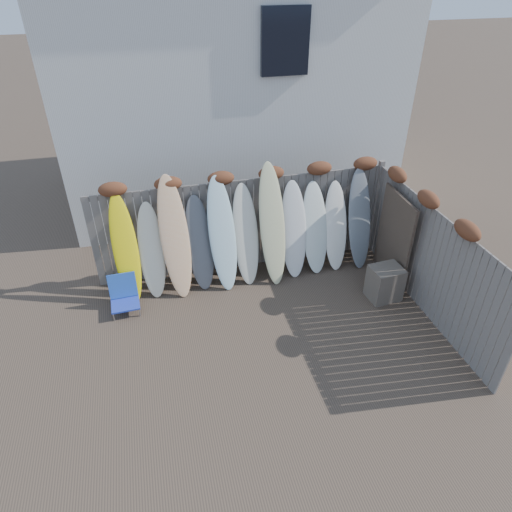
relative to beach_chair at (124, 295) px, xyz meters
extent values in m
plane|color=#493A2D|center=(2.49, -1.52, -0.32)|extent=(80.00, 80.00, 0.00)
cube|color=slate|center=(2.49, 0.88, 0.68)|extent=(6.00, 0.10, 2.00)
cube|color=slate|center=(5.49, 0.88, 0.73)|extent=(0.10, 0.10, 2.10)
ellipsoid|color=brown|center=(0.09, 0.84, 1.78)|extent=(0.52, 0.28, 0.28)
ellipsoid|color=brown|center=(1.09, 0.84, 1.78)|extent=(0.52, 0.28, 0.28)
ellipsoid|color=brown|center=(2.09, 0.84, 1.78)|extent=(0.52, 0.28, 0.28)
ellipsoid|color=brown|center=(3.09, 0.84, 1.78)|extent=(0.52, 0.28, 0.28)
ellipsoid|color=brown|center=(4.09, 0.84, 1.78)|extent=(0.52, 0.28, 0.28)
ellipsoid|color=brown|center=(5.09, 0.84, 1.78)|extent=(0.52, 0.28, 0.28)
cube|color=slate|center=(5.49, -1.32, 0.68)|extent=(0.10, 4.40, 2.00)
ellipsoid|color=brown|center=(5.45, -2.02, 1.78)|extent=(0.28, 0.56, 0.28)
ellipsoid|color=brown|center=(5.45, -0.92, 1.78)|extent=(0.28, 0.56, 0.28)
ellipsoid|color=brown|center=(5.45, 0.18, 1.78)|extent=(0.28, 0.56, 0.28)
cube|color=silver|center=(2.99, 4.98, 2.68)|extent=(8.00, 5.00, 6.00)
cube|color=black|center=(3.79, 2.43, 3.88)|extent=(1.00, 0.12, 1.30)
cube|color=#253EBB|center=(0.01, -0.12, -0.13)|extent=(0.53, 0.47, 0.03)
cube|color=blue|center=(-0.01, 0.12, 0.13)|extent=(0.52, 0.18, 0.47)
cylinder|color=#ADAEB5|center=(-0.22, -0.33, -0.22)|extent=(0.03, 0.03, 0.19)
cylinder|color=silver|center=(-0.24, 0.06, -0.22)|extent=(0.03, 0.03, 0.19)
cylinder|color=#ADACB3|center=(0.25, -0.31, -0.22)|extent=(0.03, 0.03, 0.19)
cylinder|color=#A5A4AB|center=(0.23, 0.08, -0.22)|extent=(0.03, 0.03, 0.19)
cube|color=#6C5C51|center=(4.92, -0.90, 0.03)|extent=(0.63, 0.55, 0.69)
cube|color=brown|center=(5.32, -0.32, 0.62)|extent=(0.11, 1.25, 1.88)
ellipsoid|color=yellow|center=(0.15, 0.42, 0.72)|extent=(0.53, 0.78, 2.08)
ellipsoid|color=beige|center=(0.62, 0.45, 0.60)|extent=(0.51, 0.68, 1.84)
ellipsoid|color=tan|center=(1.08, 0.41, 0.85)|extent=(0.62, 0.87, 2.33)
ellipsoid|color=#58595E|center=(1.55, 0.48, 0.61)|extent=(0.57, 0.70, 1.86)
ellipsoid|color=silver|center=(1.99, 0.40, 0.79)|extent=(0.59, 0.82, 2.23)
ellipsoid|color=silver|center=(2.47, 0.45, 0.68)|extent=(0.51, 0.72, 2.00)
ellipsoid|color=beige|center=(3.00, 0.38, 0.88)|extent=(0.55, 0.86, 2.40)
ellipsoid|color=white|center=(3.47, 0.45, 0.66)|extent=(0.57, 0.72, 1.95)
ellipsoid|color=white|center=(3.94, 0.46, 0.62)|extent=(0.56, 0.69, 1.89)
ellipsoid|color=white|center=(4.40, 0.47, 0.60)|extent=(0.52, 0.68, 1.84)
ellipsoid|color=slate|center=(4.92, 0.44, 0.72)|extent=(0.51, 0.74, 2.07)
camera|label=1|loc=(0.76, -7.14, 5.37)|focal=32.00mm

